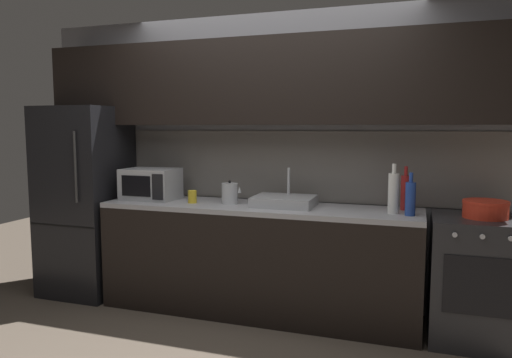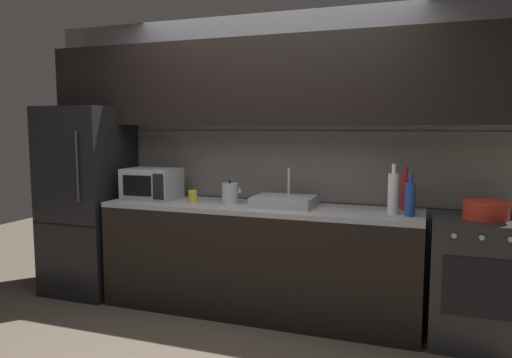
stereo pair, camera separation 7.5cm
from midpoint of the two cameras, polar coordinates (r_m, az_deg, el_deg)
back_wall at (r=4.13m, az=2.08°, el=6.43°), size 4.33×0.44×2.50m
counter_run at (r=3.99m, az=0.71°, el=-9.53°), size 2.59×0.60×0.90m
refrigerator at (r=4.71m, az=-18.93°, el=-2.37°), size 0.68×0.69×1.71m
oven_range at (r=3.81m, az=25.08°, el=-10.90°), size 0.60×0.62×0.90m
microwave at (r=4.31m, az=-11.78°, el=-0.55°), size 0.46×0.35×0.27m
sink_basin at (r=3.85m, az=3.93°, el=-2.64°), size 0.48×0.38×0.30m
kettle at (r=3.97m, az=-2.57°, el=-1.71°), size 0.17×0.13×0.20m
wine_bottle_white at (r=3.64m, az=16.57°, el=-1.60°), size 0.08×0.08×0.37m
wine_bottle_blue at (r=3.59m, az=18.43°, el=-2.22°), size 0.07×0.07×0.31m
wine_bottle_red at (r=3.83m, az=17.91°, el=-1.51°), size 0.07×0.07×0.34m
mug_yellow at (r=4.05m, az=-7.00°, el=-2.09°), size 0.07×0.07×0.11m
cooking_pot at (r=3.70m, az=26.21°, el=-3.32°), size 0.31×0.31×0.12m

